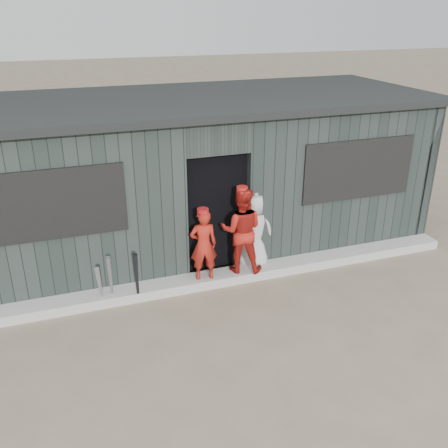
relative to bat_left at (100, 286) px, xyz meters
name	(u,v)px	position (x,y,z in m)	size (l,w,h in m)	color
ground	(271,350)	(1.91, -1.68, -0.36)	(80.00, 80.00, 0.00)	#6E5F4C
curb	(224,277)	(1.91, 0.14, -0.29)	(8.00, 0.36, 0.15)	#A0A09B
bat_left	(100,286)	(0.00, 0.00, 0.00)	(0.07, 0.07, 0.74)	#919299
bat_mid	(110,279)	(0.16, 0.06, 0.05)	(0.07, 0.07, 0.82)	gray
bat_right	(137,278)	(0.52, -0.07, 0.07)	(0.07, 0.07, 0.87)	black
player_red_left	(203,245)	(1.57, 0.10, 0.35)	(0.41, 0.27, 1.13)	#9E1E13
player_red_right	(241,230)	(2.21, 0.16, 0.47)	(0.67, 0.52, 1.37)	#A31B14
player_grey_back	(253,232)	(2.51, 0.40, 0.30)	(0.65, 0.42, 1.33)	#B9B9B9
dugout	(192,173)	(1.91, 1.82, 0.93)	(8.30, 3.30, 2.62)	black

